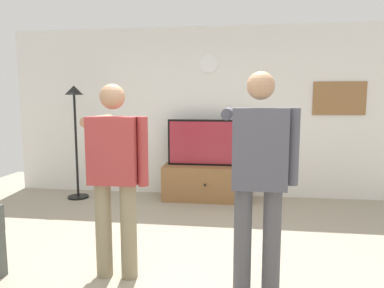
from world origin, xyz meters
TOP-DOWN VIEW (x-y plane):
  - ground_plane at (0.00, 0.00)m, footprint 8.40×8.40m
  - back_wall at (0.00, 2.95)m, footprint 6.40×0.10m
  - tv_stand at (0.07, 2.60)m, footprint 1.35×0.52m
  - television at (0.07, 2.65)m, footprint 1.23×0.07m
  - wall_clock at (0.07, 2.89)m, footprint 0.29×0.03m
  - framed_picture at (2.06, 2.90)m, footprint 0.78×0.04m
  - floor_lamp at (-1.97, 2.43)m, footprint 0.32×0.32m
  - person_standing_nearer_lamp at (-0.50, 0.14)m, footprint 0.59×0.78m
  - person_standing_nearer_couch at (0.69, 0.01)m, footprint 0.59×0.78m

SIDE VIEW (x-z plane):
  - ground_plane at x=0.00m, z-range 0.00..0.00m
  - tv_stand at x=0.07m, z-range 0.00..0.54m
  - television at x=0.07m, z-range 0.54..1.25m
  - person_standing_nearer_lamp at x=-0.50m, z-range 0.11..1.79m
  - person_standing_nearer_couch at x=0.69m, z-range 0.12..1.87m
  - floor_lamp at x=-1.97m, z-range 0.38..2.15m
  - back_wall at x=0.00m, z-range 0.00..2.70m
  - framed_picture at x=2.06m, z-range 1.32..1.83m
  - wall_clock at x=0.07m, z-range 1.98..2.26m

